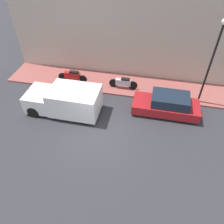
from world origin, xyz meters
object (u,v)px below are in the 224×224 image
Objects in this scene: motorcycle_red at (73,76)px; scooter_silver at (123,83)px; parked_car at (167,105)px; delivery_van at (64,100)px; streetlamp at (214,54)px.

motorcycle_red reaches higher than scooter_silver.
parked_car reaches higher than scooter_silver.
delivery_van is 0.85× the size of streetlamp.
parked_car is at bearing -79.17° from delivery_van.
streetlamp is at bearing -72.33° from delivery_van.
parked_car is 1.86× the size of motorcycle_red.
parked_car is 6.95m from motorcycle_red.
scooter_silver is 5.79m from streetlamp.
motorcycle_red is (1.89, 6.68, -0.05)m from parked_car.
parked_car is 3.51m from scooter_silver.
scooter_silver is (3.01, -3.09, -0.32)m from delivery_van.
delivery_van is 2.09× the size of motorcycle_red.
streetlamp is (1.42, -2.03, 2.79)m from parked_car.
scooter_silver is at bearing 85.05° from streetlamp.
parked_car is 0.76× the size of streetlamp.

